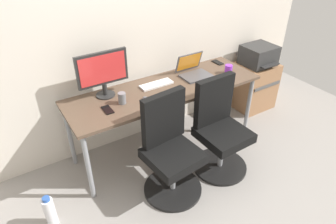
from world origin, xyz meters
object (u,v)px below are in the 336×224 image
at_px(printer, 259,55).
at_px(water_bottle_on_floor, 50,212).
at_px(office_chair_right, 219,131).
at_px(open_laptop, 193,70).
at_px(coffee_mug, 229,69).
at_px(side_cabinet, 253,86).
at_px(office_chair_left, 170,151).
at_px(desktop_monitor, 103,71).

height_order(printer, water_bottle_on_floor, printer).
relative_size(office_chair_right, open_laptop, 3.03).
relative_size(printer, coffee_mug, 4.35).
height_order(office_chair_right, printer, office_chair_right).
bearing_deg(water_bottle_on_floor, office_chair_right, -5.55).
height_order(office_chair_right, side_cabinet, office_chair_right).
xyz_separation_m(side_cabinet, open_laptop, (-1.02, -0.03, 0.48)).
bearing_deg(open_laptop, office_chair_right, -100.98).
xyz_separation_m(office_chair_left, printer, (1.70, 0.64, 0.30)).
xyz_separation_m(printer, coffee_mug, (-0.67, -0.20, 0.06)).
distance_m(printer, coffee_mug, 0.70).
bearing_deg(office_chair_right, desktop_monitor, 140.38).
relative_size(office_chair_left, printer, 2.35).
bearing_deg(coffee_mug, open_laptop, 153.96).
bearing_deg(open_laptop, side_cabinet, 1.54).
distance_m(office_chair_left, printer, 1.85).
height_order(printer, desktop_monitor, desktop_monitor).
relative_size(office_chair_right, side_cabinet, 1.56).
height_order(water_bottle_on_floor, desktop_monitor, desktop_monitor).
distance_m(side_cabinet, open_laptop, 1.13).
bearing_deg(water_bottle_on_floor, side_cabinet, 10.03).
height_order(printer, coffee_mug, printer).
distance_m(water_bottle_on_floor, coffee_mug, 2.19).
distance_m(printer, open_laptop, 1.02).
distance_m(office_chair_right, water_bottle_on_floor, 1.65).
height_order(side_cabinet, coffee_mug, coffee_mug).
bearing_deg(printer, coffee_mug, -163.82).
bearing_deg(coffee_mug, water_bottle_on_floor, -172.05).
height_order(water_bottle_on_floor, coffee_mug, coffee_mug).
bearing_deg(office_chair_right, printer, 29.46).
bearing_deg(desktop_monitor, office_chair_left, -68.38).
bearing_deg(coffee_mug, side_cabinet, 16.25).
relative_size(side_cabinet, coffee_mug, 6.55).
bearing_deg(office_chair_right, open_laptop, 79.02).
bearing_deg(office_chair_left, coffee_mug, 23.49).
height_order(office_chair_right, water_bottle_on_floor, office_chair_right).
xyz_separation_m(water_bottle_on_floor, desktop_monitor, (0.77, 0.54, 0.84)).
distance_m(office_chair_right, printer, 1.34).
xyz_separation_m(office_chair_left, office_chair_right, (0.57, 0.00, 0.00)).
xyz_separation_m(printer, open_laptop, (-1.02, -0.03, 0.06)).
xyz_separation_m(side_cabinet, water_bottle_on_floor, (-2.76, -0.49, -0.15)).
bearing_deg(office_chair_left, printer, 20.68).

